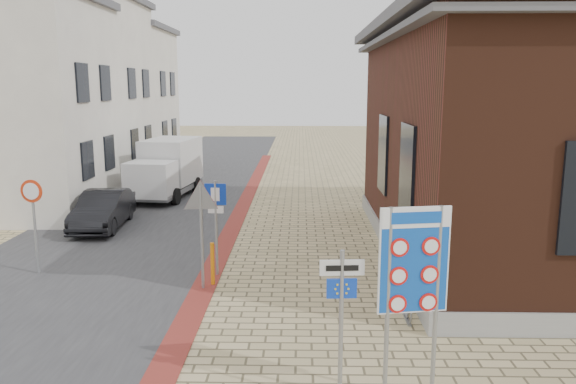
% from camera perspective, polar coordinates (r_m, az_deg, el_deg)
% --- Properties ---
extents(ground, '(120.00, 120.00, 0.00)m').
position_cam_1_polar(ground, '(10.72, -0.89, -16.47)').
color(ground, tan).
rests_on(ground, ground).
extents(road_strip, '(7.00, 60.00, 0.02)m').
position_cam_1_polar(road_strip, '(25.69, -11.96, -0.45)').
color(road_strip, '#38383A').
rests_on(road_strip, ground).
extents(curb_strip, '(0.60, 40.00, 0.02)m').
position_cam_1_polar(curb_strip, '(20.26, -5.49, -3.24)').
color(curb_strip, maroon).
rests_on(curb_strip, ground).
extents(townhouse_near, '(7.40, 6.40, 8.30)m').
position_cam_1_polar(townhouse_near, '(24.35, -26.82, 7.90)').
color(townhouse_near, beige).
rests_on(townhouse_near, ground).
extents(townhouse_mid, '(7.40, 6.40, 9.10)m').
position_cam_1_polar(townhouse_mid, '(29.78, -21.46, 9.39)').
color(townhouse_mid, beige).
rests_on(townhouse_mid, ground).
extents(townhouse_far, '(7.40, 6.40, 8.30)m').
position_cam_1_polar(townhouse_far, '(35.40, -17.68, 9.08)').
color(townhouse_far, beige).
rests_on(townhouse_far, ground).
extents(bike_rack, '(0.08, 1.80, 0.60)m').
position_cam_1_polar(bike_rack, '(12.81, 11.64, -10.70)').
color(bike_rack, slate).
rests_on(bike_rack, ground).
extents(sedan, '(1.60, 4.01, 1.30)m').
position_cam_1_polar(sedan, '(20.57, -18.28, -1.72)').
color(sedan, black).
rests_on(sedan, ground).
extents(box_truck, '(2.52, 5.06, 2.54)m').
position_cam_1_polar(box_truck, '(25.41, -12.23, 2.40)').
color(box_truck, slate).
rests_on(box_truck, ground).
extents(border_sign, '(1.08, 0.23, 3.17)m').
position_cam_1_polar(border_sign, '(8.60, 12.66, -7.16)').
color(border_sign, gray).
rests_on(border_sign, ground).
extents(essen_sign, '(0.68, 0.09, 2.50)m').
position_cam_1_polar(essen_sign, '(8.68, 5.44, -11.23)').
color(essen_sign, gray).
rests_on(essen_sign, ground).
extents(parking_sign, '(0.56, 0.07, 2.52)m').
position_cam_1_polar(parking_sign, '(14.54, -7.35, -1.96)').
color(parking_sign, gray).
rests_on(parking_sign, ground).
extents(yield_sign, '(0.94, 0.18, 2.65)m').
position_cam_1_polar(yield_sign, '(13.54, -8.84, -1.58)').
color(yield_sign, gray).
rests_on(yield_sign, ground).
extents(speed_sign, '(0.60, 0.10, 2.53)m').
position_cam_1_polar(speed_sign, '(15.95, -24.43, -1.75)').
color(speed_sign, gray).
rests_on(speed_sign, ground).
extents(bollard, '(0.11, 0.11, 1.09)m').
position_cam_1_polar(bollard, '(14.15, -7.68, -7.27)').
color(bollard, orange).
rests_on(bollard, ground).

